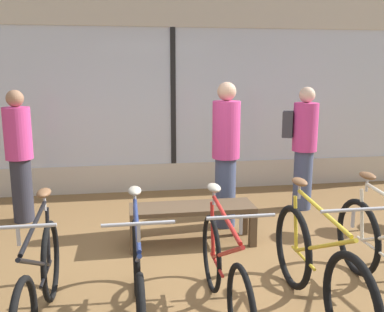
# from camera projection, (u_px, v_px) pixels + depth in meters

# --- Properties ---
(ground_plane) EXTENTS (24.00, 24.00, 0.00)m
(ground_plane) POSITION_uv_depth(u_px,v_px,m) (215.00, 285.00, 3.95)
(ground_plane) COLOR olive
(shop_back_wall) EXTENTS (12.00, 0.08, 3.20)m
(shop_back_wall) POSITION_uv_depth(u_px,v_px,m) (173.00, 90.00, 6.79)
(shop_back_wall) COLOR beige
(shop_back_wall) RESTS_ON ground_plane
(bicycle_left) EXTENTS (0.46, 1.71, 1.03)m
(bicycle_left) POSITION_uv_depth(u_px,v_px,m) (39.00, 285.00, 3.17)
(bicycle_left) COLOR black
(bicycle_left) RESTS_ON ground_plane
(bicycle_center_left) EXTENTS (0.46, 1.71, 1.02)m
(bicycle_center_left) POSITION_uv_depth(u_px,v_px,m) (138.00, 281.00, 3.25)
(bicycle_center_left) COLOR black
(bicycle_center_left) RESTS_ON ground_plane
(bicycle_center) EXTENTS (0.46, 1.68, 1.02)m
(bicycle_center) POSITION_uv_depth(u_px,v_px,m) (224.00, 273.00, 3.35)
(bicycle_center) COLOR black
(bicycle_center) RESTS_ON ground_plane
(bicycle_center_right) EXTENTS (0.46, 1.78, 1.06)m
(bicycle_center_right) POSITION_uv_depth(u_px,v_px,m) (317.00, 269.00, 3.38)
(bicycle_center_right) COLOR black
(bicycle_center_right) RESTS_ON ground_plane
(display_bench) EXTENTS (1.40, 0.44, 0.45)m
(display_bench) POSITION_uv_depth(u_px,v_px,m) (192.00, 213.00, 4.82)
(display_bench) COLOR brown
(display_bench) RESTS_ON ground_plane
(customer_near_rack) EXTENTS (0.39, 0.39, 1.71)m
(customer_near_rack) POSITION_uv_depth(u_px,v_px,m) (19.00, 154.00, 5.45)
(customer_near_rack) COLOR #2D2D38
(customer_near_rack) RESTS_ON ground_plane
(customer_by_window) EXTENTS (0.56, 0.46, 1.73)m
(customer_by_window) POSITION_uv_depth(u_px,v_px,m) (303.00, 144.00, 5.96)
(customer_by_window) COLOR #424C6B
(customer_by_window) RESTS_ON ground_plane
(customer_mid_floor) EXTENTS (0.42, 0.42, 1.81)m
(customer_mid_floor) POSITION_uv_depth(u_px,v_px,m) (226.00, 152.00, 5.27)
(customer_mid_floor) COLOR #424C6B
(customer_mid_floor) RESTS_ON ground_plane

